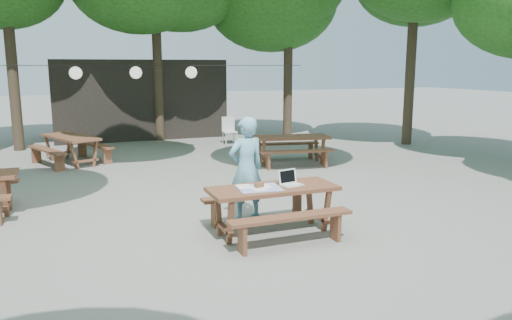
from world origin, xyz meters
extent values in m
plane|color=slate|center=(0.00, 0.00, 0.00)|extent=(80.00, 80.00, 0.00)
cube|color=black|center=(0.50, 10.50, 1.40)|extent=(6.00, 3.00, 2.80)
cube|color=#522F1C|center=(0.67, -1.61, 0.72)|extent=(2.00, 0.80, 0.06)
cube|color=#522F1C|center=(0.67, -2.26, 0.45)|extent=(1.90, 0.28, 0.05)
cube|color=#522F1C|center=(0.67, -0.96, 0.45)|extent=(1.90, 0.28, 0.05)
cube|color=#522F1C|center=(0.67, -1.61, 0.34)|extent=(1.70, 0.70, 0.69)
cube|color=#522F1C|center=(3.39, 3.36, 0.72)|extent=(2.12, 1.18, 0.06)
cube|color=#522F1C|center=(3.26, 2.72, 0.45)|extent=(1.92, 0.65, 0.05)
cube|color=#522F1C|center=(3.52, 4.00, 0.45)|extent=(1.92, 0.65, 0.05)
cube|color=#522F1C|center=(3.39, 3.36, 0.34)|extent=(1.80, 1.02, 0.69)
cube|color=#522F1C|center=(-2.06, 5.59, 0.72)|extent=(1.49, 2.15, 0.06)
cube|color=#522F1C|center=(-1.45, 5.84, 0.45)|extent=(0.98, 1.87, 0.05)
cube|color=#522F1C|center=(-2.66, 5.35, 0.45)|extent=(0.98, 1.87, 0.05)
cube|color=#522F1C|center=(-2.06, 5.59, 0.34)|extent=(1.29, 1.84, 0.69)
imported|color=#73B8D2|center=(0.56, -0.74, 0.88)|extent=(0.69, 0.50, 1.76)
cube|color=silver|center=(3.01, 7.26, 0.40)|extent=(0.47, 0.47, 0.04)
cube|color=silver|center=(3.02, 7.46, 0.66)|extent=(0.44, 0.07, 0.48)
cube|color=silver|center=(3.01, 7.26, 0.19)|extent=(0.44, 0.44, 0.38)
cube|color=white|center=(0.98, -1.64, 0.76)|extent=(0.37, 0.29, 0.02)
cube|color=white|center=(0.95, -1.53, 0.88)|extent=(0.34, 0.12, 0.23)
cube|color=black|center=(0.96, -1.53, 0.88)|extent=(0.28, 0.10, 0.19)
cube|color=blue|center=(0.44, -1.61, 0.75)|extent=(0.71, 0.62, 0.01)
cube|color=white|center=(0.40, -1.65, 0.76)|extent=(0.26, 0.33, 0.00)
cube|color=white|center=(0.53, -1.55, 0.76)|extent=(0.21, 0.30, 0.00)
cube|color=white|center=(0.24, -1.48, 0.76)|extent=(0.24, 0.31, 0.00)
cube|color=brown|center=(0.44, -1.59, 0.80)|extent=(0.15, 0.12, 0.06)
cylinder|color=black|center=(0.50, 6.00, 2.60)|extent=(9.00, 0.02, 0.02)
sphere|color=white|center=(-1.80, 6.00, 2.40)|extent=(0.34, 0.34, 0.34)
sphere|color=white|center=(-0.20, 6.00, 2.40)|extent=(0.34, 0.34, 0.34)
sphere|color=white|center=(1.40, 6.00, 2.40)|extent=(0.34, 0.34, 0.34)
cylinder|color=#2D2319|center=(-3.50, 8.50, 2.63)|extent=(0.32, 0.32, 5.27)
cylinder|color=#2D2319|center=(1.00, 9.00, 2.58)|extent=(0.32, 0.32, 5.16)
cylinder|color=#2D2319|center=(5.50, 8.00, 2.50)|extent=(0.32, 0.32, 5.01)
cylinder|color=#2D2319|center=(8.50, 5.00, 2.61)|extent=(0.32, 0.32, 5.21)
camera|label=1|loc=(-2.38, -8.48, 2.60)|focal=35.00mm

